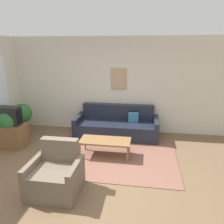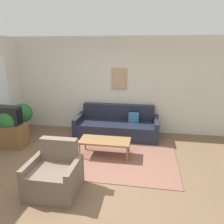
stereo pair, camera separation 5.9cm
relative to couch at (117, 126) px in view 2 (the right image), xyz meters
The scene contains 11 objects.
ground_plane 2.30m from the couch, 100.51° to the right, with size 16.00×16.00×0.00m, color brown.
area_rug 1.22m from the couch, 91.42° to the right, with size 3.07×2.24×0.01m.
wall_back 1.23m from the couch, 131.81° to the left, with size 8.00×0.09×2.70m.
couch is the anchor object (origin of this frame).
coffee_table 1.25m from the couch, 94.52° to the right, with size 1.14×0.52×0.39m.
tv_stand 2.75m from the couch, 155.93° to the right, with size 0.72×0.48×0.58m.
tv 2.80m from the couch, 155.90° to the right, with size 0.61×0.28×0.45m.
armchair 2.72m from the couch, 104.86° to the right, with size 0.84×0.76×0.87m.
potted_plant_tall 2.76m from the couch, 156.71° to the right, with size 0.58×0.58×0.97m.
potted_plant_by_window 2.70m from the couch, behind, with size 0.55×0.55×0.89m.
potted_plant_small 2.90m from the couch, 163.31° to the right, with size 0.39×0.39×0.69m.
Camera 2 is at (1.23, -3.45, 2.39)m, focal length 35.00 mm.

